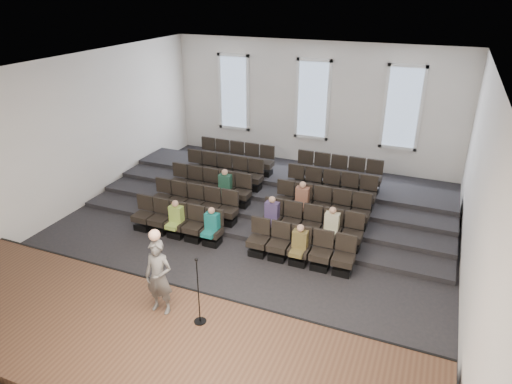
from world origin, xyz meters
The scene contains 14 objects.
ground centered at (0.00, 0.00, 0.00)m, with size 14.00×14.00×0.00m, color black.
ceiling centered at (0.00, 0.00, 5.01)m, with size 12.00×14.00×0.02m, color white.
wall_back centered at (0.00, 7.02, 2.50)m, with size 12.00×0.04×5.00m, color white.
wall_front centered at (0.00, -7.02, 2.50)m, with size 12.00×0.04×5.00m, color white.
wall_left centered at (-6.02, 0.00, 2.50)m, with size 0.04×14.00×5.00m, color white.
wall_right centered at (6.02, 0.00, 2.50)m, with size 0.04×14.00×5.00m, color white.
stage centered at (0.00, -5.10, 0.25)m, with size 11.80×3.60×0.50m, color #4C3220.
stage_lip centered at (0.00, -3.33, 0.25)m, with size 11.80×0.06×0.52m, color black.
risers centered at (0.00, 3.17, 0.20)m, with size 11.80×4.80×0.60m.
seating_rows centered at (0.00, 1.54, 0.68)m, with size 6.80×4.70×1.67m.
windows centered at (0.00, 6.95, 2.70)m, with size 8.44×0.10×3.24m.
audience centered at (0.36, 0.30, 0.81)m, with size 4.85×2.64×1.10m.
speaker centered at (-0.06, -4.20, 1.36)m, with size 0.63×0.41×1.73m, color #53524F.
mic_stand centered at (0.89, -4.22, 0.97)m, with size 0.26×0.26×1.58m.
Camera 1 is at (4.88, -10.76, 6.98)m, focal length 32.00 mm.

